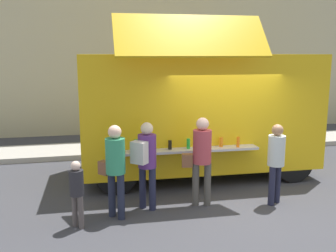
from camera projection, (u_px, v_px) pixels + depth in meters
name	position (u px, v px, depth m)	size (l,w,h in m)	color
ground_plane	(234.00, 198.00, 7.91)	(60.00, 60.00, 0.00)	#38383D
curb_strip	(40.00, 153.00, 11.23)	(28.00, 1.60, 0.15)	#9E998E
building_behind	(71.00, 11.00, 14.36)	(32.00, 2.40, 9.03)	tan
food_truck_main	(197.00, 110.00, 9.27)	(5.53, 3.21, 3.70)	gold
trash_bin	(291.00, 129.00, 12.52)	(0.60, 0.60, 1.04)	#2C6137
customer_front_ordering	(201.00, 154.00, 7.36)	(0.57, 0.36, 1.75)	#4B4740
customer_mid_with_backpack	(146.00, 157.00, 7.15)	(0.51, 0.53, 1.69)	#1F2138
customer_rear_waiting	(115.00, 164.00, 6.81)	(0.48, 0.50, 1.71)	#1E2235
customer_extra_browsing	(276.00, 157.00, 7.46)	(0.33, 0.33, 1.60)	#202137
child_near_queue	(77.00, 188.00, 6.46)	(0.24, 0.24, 1.18)	#4D4543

